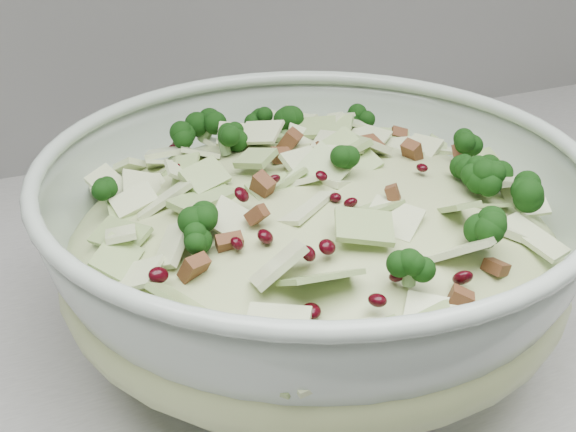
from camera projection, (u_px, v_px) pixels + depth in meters
The scene contains 2 objects.
mixing_bowl at pixel (313, 253), 0.54m from camera, with size 0.38×0.38×0.14m.
salad at pixel (313, 223), 0.53m from camera, with size 0.40×0.40×0.15m.
Camera 1 is at (-0.54, 1.18, 1.25)m, focal length 50.00 mm.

